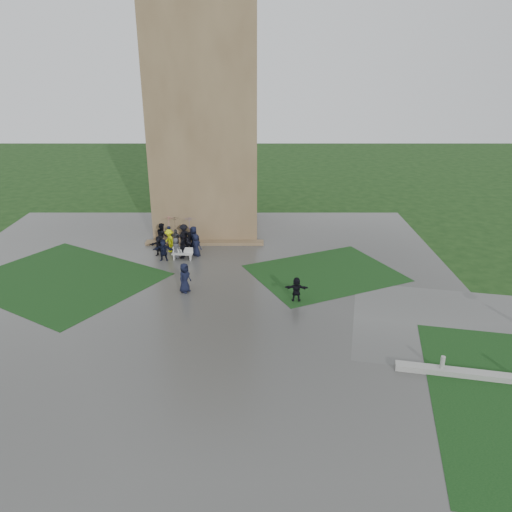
{
  "coord_description": "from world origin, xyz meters",
  "views": [
    {
      "loc": [
        3.94,
        -25.25,
        13.18
      ],
      "look_at": [
        3.93,
        5.11,
        1.2
      ],
      "focal_mm": 35.0,
      "sensor_mm": 36.0,
      "label": 1
    }
  ],
  "objects_px": {
    "tower": "(206,117)",
    "pedestrian_near": "(296,289)",
    "bench": "(183,253)",
    "pedestrian_mid": "(185,278)"
  },
  "relations": [
    {
      "from": "tower",
      "to": "pedestrian_mid",
      "type": "distance_m",
      "value": 15.15
    },
    {
      "from": "pedestrian_mid",
      "to": "pedestrian_near",
      "type": "distance_m",
      "value": 6.76
    },
    {
      "from": "pedestrian_mid",
      "to": "pedestrian_near",
      "type": "xyz_separation_m",
      "value": [
        6.65,
        -1.24,
        -0.18
      ]
    },
    {
      "from": "tower",
      "to": "bench",
      "type": "xyz_separation_m",
      "value": [
        -1.26,
        -7.52,
        -8.54
      ]
    },
    {
      "from": "pedestrian_mid",
      "to": "pedestrian_near",
      "type": "height_order",
      "value": "pedestrian_mid"
    },
    {
      "from": "tower",
      "to": "pedestrian_mid",
      "type": "bearing_deg",
      "value": -91.66
    },
    {
      "from": "tower",
      "to": "pedestrian_near",
      "type": "relative_size",
      "value": 12.11
    },
    {
      "from": "tower",
      "to": "pedestrian_near",
      "type": "xyz_separation_m",
      "value": [
        6.28,
        -14.06,
        -8.24
      ]
    },
    {
      "from": "bench",
      "to": "pedestrian_mid",
      "type": "xyz_separation_m",
      "value": [
        0.89,
        -5.31,
        0.48
      ]
    },
    {
      "from": "tower",
      "to": "pedestrian_near",
      "type": "bearing_deg",
      "value": -65.95
    }
  ]
}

